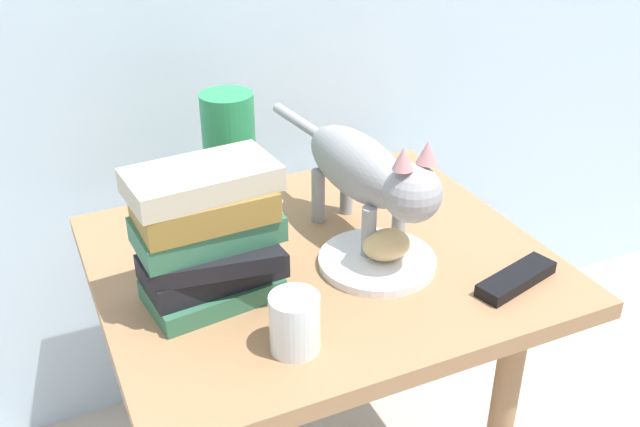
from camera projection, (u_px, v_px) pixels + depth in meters
name	position (u px, v px, depth m)	size (l,w,h in m)	color
side_table	(320.00, 295.00, 1.23)	(0.72, 0.62, 0.56)	#9E724C
plate	(377.00, 261.00, 1.17)	(0.19, 0.19, 0.01)	white
bread_roll	(387.00, 245.00, 1.15)	(0.08, 0.06, 0.05)	#E0BC7A
cat	(367.00, 172.00, 1.17)	(0.12, 0.48, 0.23)	#99999E
book_stack	(208.00, 235.00, 1.04)	(0.22, 0.15, 0.21)	#336B4C
green_vase	(230.00, 160.00, 1.24)	(0.09, 0.09, 0.24)	#288C51
candle_jar	(295.00, 326.00, 0.97)	(0.07, 0.07, 0.08)	silver
tv_remote	(516.00, 279.00, 1.12)	(0.15, 0.04, 0.02)	black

